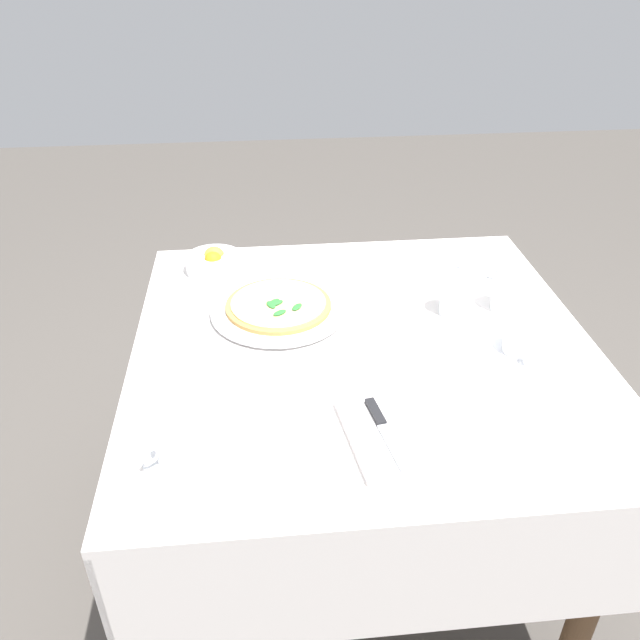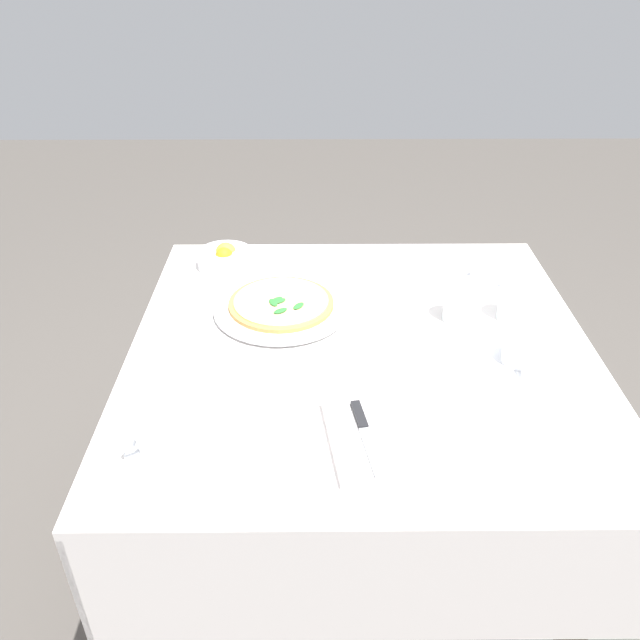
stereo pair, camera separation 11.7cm
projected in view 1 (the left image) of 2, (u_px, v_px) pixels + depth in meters
The scene contains 12 objects.
ground_plane at pixel (355, 551), 1.85m from camera, with size 8.00×8.00×0.00m, color #4C4742.
dining_table at pixel (362, 389), 1.54m from camera, with size 1.04×1.04×0.73m.
pizza_plate at pixel (279, 309), 1.56m from camera, with size 0.33×0.33×0.02m.
pizza at pixel (278, 305), 1.56m from camera, with size 0.26×0.26×0.02m.
coffee_cup_near_left at pixel (521, 342), 1.41m from camera, with size 0.13×0.13×0.06m.
coffee_cup_back_corner at pixel (177, 447), 1.14m from camera, with size 0.13×0.13×0.06m.
coffee_cup_near_right at pixel (474, 268), 1.71m from camera, with size 0.13×0.13×0.06m.
water_glass_right_edge at pixel (455, 297), 1.55m from camera, with size 0.07×0.07×0.10m.
water_glass_far_right at pixel (508, 292), 1.56m from camera, with size 0.07×0.07×0.11m.
napkin_folded at pixel (384, 434), 1.19m from camera, with size 0.24×0.16×0.02m.
dinner_knife at pixel (385, 430), 1.18m from camera, with size 0.20×0.05×0.01m.
citrus_bowl at pixel (214, 262), 1.74m from camera, with size 0.15×0.15×0.07m.
Camera 1 is at (1.19, -0.22, 1.55)m, focal length 36.17 mm.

